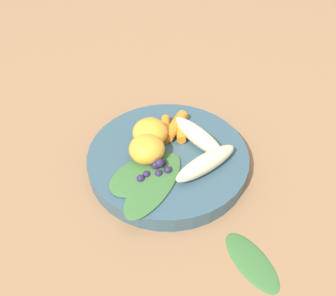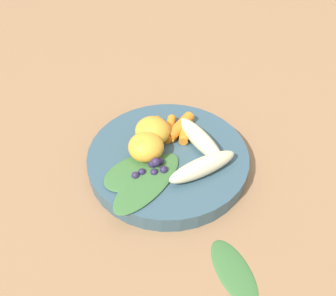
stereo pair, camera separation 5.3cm
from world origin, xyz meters
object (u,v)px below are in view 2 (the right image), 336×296
object	(u,v)px
banana_peeled_left	(200,139)
banana_peeled_right	(203,167)
orange_segment_near	(146,147)
kale_leaf_stray	(234,271)
bowl	(168,159)

from	to	relation	value
banana_peeled_left	banana_peeled_right	world-z (taller)	same
banana_peeled_right	banana_peeled_left	bearing A→B (deg)	60.24
banana_peeled_right	orange_segment_near	bearing A→B (deg)	127.39
banana_peeled_left	orange_segment_near	world-z (taller)	orange_segment_near
orange_segment_near	kale_leaf_stray	size ratio (longest dim) A/B	0.57
banana_peeled_right	kale_leaf_stray	distance (m)	0.15
banana_peeled_left	orange_segment_near	size ratio (longest dim) A/B	2.07
bowl	banana_peeled_right	bearing A→B (deg)	-81.48
banana_peeled_left	kale_leaf_stray	xyz separation A→B (m)	(-0.11, -0.17, -0.04)
banana_peeled_left	orange_segment_near	xyz separation A→B (m)	(-0.08, 0.04, 0.01)
banana_peeled_right	kale_leaf_stray	size ratio (longest dim) A/B	1.19
bowl	orange_segment_near	world-z (taller)	orange_segment_near
orange_segment_near	kale_leaf_stray	world-z (taller)	orange_segment_near
kale_leaf_stray	banana_peeled_left	bearing A→B (deg)	167.38
bowl	banana_peeled_right	size ratio (longest dim) A/B	2.26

